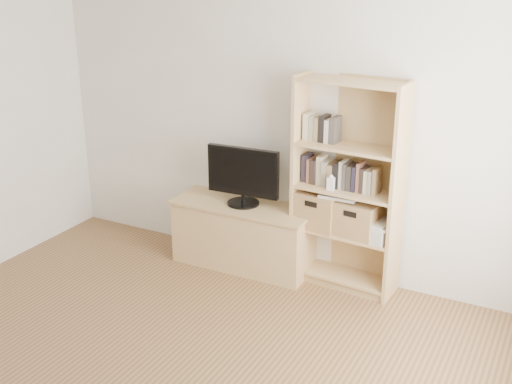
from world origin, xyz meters
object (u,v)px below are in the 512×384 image
Objects in this scene: baby_monitor at (331,184)px; laptop at (340,195)px; tv_stand at (244,236)px; television at (243,176)px; basket_left at (319,209)px; bookshelf at (347,187)px; basket_right at (357,218)px.

baby_monitor is 0.36× the size of laptop.
television is (0.00, 0.00, 0.56)m from tv_stand.
television is 1.78× the size of basket_left.
bookshelf reaches higher than basket_right.
bookshelf is 2.69× the size of television.
bookshelf reaches higher than television.
baby_monitor reaches higher than tv_stand.
basket_left is 1.20× the size of laptop.
tv_stand is at bearing -177.74° from laptop.
bookshelf is at bearing 3.89° from tv_stand.
laptop reaches higher than basket_left.
tv_stand is at bearing -170.30° from basket_right.
baby_monitor is 0.32m from basket_left.
tv_stand is 0.56m from television.
tv_stand is 1.08m from basket_right.
basket_left is at bearing 6.44° from tv_stand.
television reaches higher than baby_monitor.
television is 0.86m from laptop.
basket_left is (0.68, 0.08, -0.20)m from television.
tv_stand is 4.01× the size of laptop.
basket_right is at bearing -2.60° from bookshelf.
basket_left is 1.06× the size of basket_right.
basket_right is at bearing 0.94° from laptop.
basket_left reaches higher than basket_right.
baby_monitor reaches higher than laptop.
laptop is at bearing 53.47° from baby_monitor.
baby_monitor is (0.80, -0.02, 0.63)m from tv_stand.
bookshelf is at bearing 179.62° from basket_right.
baby_monitor is 0.30× the size of basket_left.
basket_left is at bearing -177.78° from basket_right.
tv_stand is at bearing -179.63° from baby_monitor.
television reaches higher than tv_stand.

